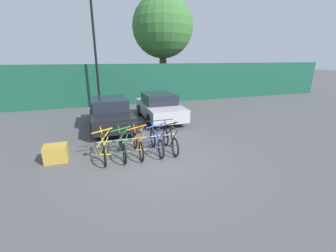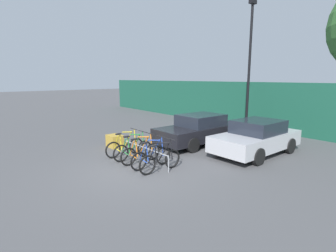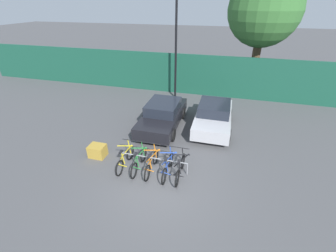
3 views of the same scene
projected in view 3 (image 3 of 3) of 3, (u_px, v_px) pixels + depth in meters
The scene contains 13 objects.
ground_plane at pixel (161, 182), 8.57m from camera, with size 120.00×120.00×0.00m, color #4C4C4F.
hoarding_wall at pixel (199, 75), 15.87m from camera, with size 36.00×0.16×2.84m, color #19513D.
bike_rack at pixel (153, 159), 9.02m from camera, with size 2.86×0.04×0.57m.
bicycle_yellow at pixel (125, 159), 9.21m from camera, with size 0.68×1.71×1.05m.
bicycle_green at pixel (139, 161), 9.07m from camera, with size 0.68×1.71×1.05m.
bicycle_orange at pixel (152, 164), 8.95m from camera, with size 0.68×1.71×1.05m.
bicycle_blue at pixel (168, 166), 8.80m from camera, with size 0.68×1.71×1.05m.
bicycle_black at pixel (180, 169), 8.69m from camera, with size 0.68×1.71×1.05m.
car_black at pixel (163, 115), 12.04m from camera, with size 1.91×4.33×1.40m.
car_silver at pixel (213, 116), 11.94m from camera, with size 1.91×4.09×1.40m.
lamp_post at pixel (176, 38), 14.11m from camera, with size 0.24×0.44×7.20m.
cargo_crate at pixel (98, 151), 9.87m from camera, with size 0.70×0.56×0.55m, color #B28C33.
tree_behind_hoarding at pixel (264, 10), 14.56m from camera, with size 4.69×4.69×7.87m.
Camera 3 is at (1.90, -6.13, 6.08)m, focal length 24.00 mm.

